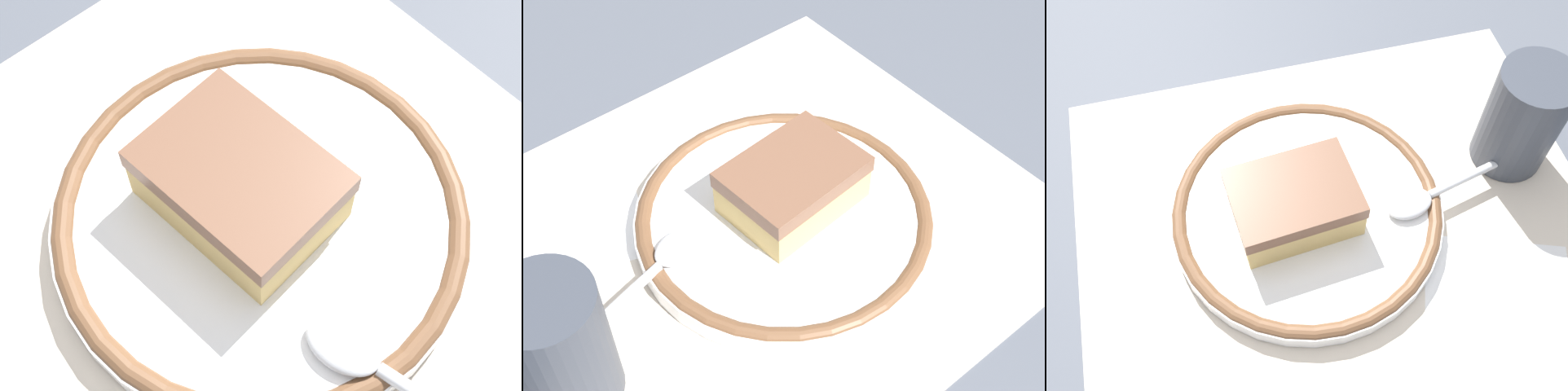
{
  "view_description": "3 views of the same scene",
  "coord_description": "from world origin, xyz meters",
  "views": [
    {
      "loc": [
        0.11,
        -0.11,
        0.38
      ],
      "look_at": [
        -0.03,
        0.01,
        0.04
      ],
      "focal_mm": 52.63,
      "sensor_mm": 36.0,
      "label": 1
    },
    {
      "loc": [
        0.21,
        0.31,
        0.46
      ],
      "look_at": [
        -0.03,
        0.01,
        0.04
      ],
      "focal_mm": 52.66,
      "sensor_mm": 36.0,
      "label": 2
    },
    {
      "loc": [
        -0.09,
        -0.22,
        0.44
      ],
      "look_at": [
        -0.03,
        0.01,
        0.04
      ],
      "focal_mm": 40.21,
      "sensor_mm": 36.0,
      "label": 3
    }
  ],
  "objects": [
    {
      "name": "cake_slice",
      "position": [
        -0.04,
        0.01,
        0.04
      ],
      "size": [
        0.1,
        0.08,
        0.04
      ],
      "color": "#DBB76B",
      "rests_on": "plate"
    },
    {
      "name": "cup",
      "position": [
        0.17,
        0.03,
        0.05
      ],
      "size": [
        0.06,
        0.06,
        0.1
      ],
      "color": "#383D47",
      "rests_on": "placemat"
    },
    {
      "name": "plate",
      "position": [
        -0.03,
        0.01,
        0.01
      ],
      "size": [
        0.23,
        0.23,
        0.02
      ],
      "color": "white",
      "rests_on": "placemat"
    },
    {
      "name": "ground_plane",
      "position": [
        0.0,
        0.0,
        0.0
      ],
      "size": [
        2.4,
        2.4,
        0.0
      ],
      "primitive_type": "plane",
      "color": "#4C515B"
    },
    {
      "name": "placemat",
      "position": [
        0.0,
        0.0,
        0.0
      ],
      "size": [
        0.44,
        0.38,
        0.0
      ],
      "primitive_type": "cube",
      "color": "beige",
      "rests_on": "ground_plane"
    },
    {
      "name": "napkin",
      "position": [
        0.11,
        -0.09,
        0.0
      ],
      "size": [
        0.14,
        0.13,
        0.0
      ],
      "primitive_type": "cube",
      "rotation": [
        0.0,
        0.0,
        1.22
      ],
      "color": "white",
      "rests_on": "placemat"
    },
    {
      "name": "spoon",
      "position": [
        0.08,
        -0.0,
        0.02
      ],
      "size": [
        0.15,
        0.05,
        0.01
      ],
      "color": "silver",
      "rests_on": "plate"
    }
  ]
}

